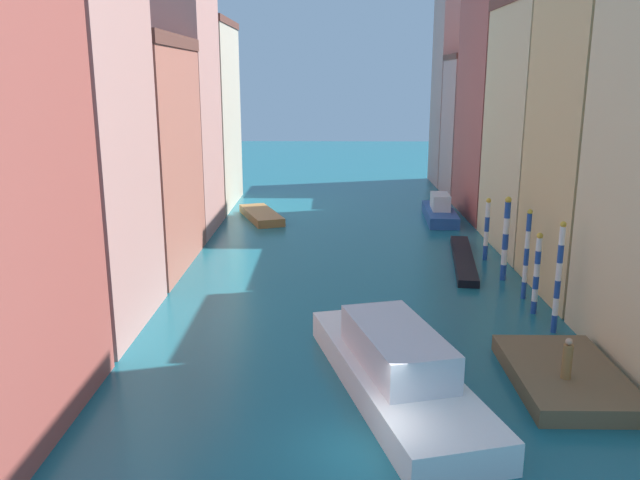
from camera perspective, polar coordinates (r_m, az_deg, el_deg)
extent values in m
plane|color=#196070|center=(43.98, 2.53, -0.91)|extent=(154.00, 154.00, 0.00)
cube|color=tan|center=(31.62, -22.82, 6.07)|extent=(7.83, 8.34, 15.15)
cube|color=#C6705B|center=(41.02, -17.18, 6.66)|extent=(7.83, 10.75, 13.03)
cube|color=brown|center=(40.77, -17.91, 16.29)|extent=(7.99, 10.97, 0.74)
cube|color=tan|center=(50.13, -13.99, 11.45)|extent=(7.83, 8.43, 18.84)
cube|color=beige|center=(60.05, -11.45, 10.46)|extent=(7.83, 10.64, 15.68)
cube|color=brown|center=(60.12, -11.84, 18.21)|extent=(7.99, 10.85, 0.58)
cube|color=#DBB77A|center=(37.29, 25.29, 9.13)|extent=(7.83, 8.49, 18.02)
cube|color=beige|center=(46.25, 20.34, 8.98)|extent=(7.83, 10.13, 15.90)
cube|color=#B25147|center=(56.41, 16.97, 12.86)|extent=(7.83, 10.68, 21.48)
cube|color=tan|center=(65.64, 14.48, 9.40)|extent=(7.83, 7.03, 12.98)
cube|color=brown|center=(65.48, 14.86, 15.30)|extent=(7.99, 7.17, 0.54)
cube|color=tan|center=(72.82, 13.27, 12.66)|extent=(7.83, 7.15, 19.99)
cube|color=brown|center=(26.90, 20.74, -11.14)|extent=(3.98, 6.53, 0.67)
cylinder|color=olive|center=(25.70, 20.89, -9.95)|extent=(0.36, 0.36, 1.30)
sphere|color=tan|center=(25.40, 21.05, -8.34)|extent=(0.26, 0.26, 0.26)
cylinder|color=#1E479E|center=(31.87, 19.88, -6.92)|extent=(0.26, 0.26, 0.83)
cylinder|color=white|center=(31.59, 20.00, -5.51)|extent=(0.26, 0.26, 0.83)
cylinder|color=#1E479E|center=(31.33, 20.13, -4.08)|extent=(0.26, 0.26, 0.83)
cylinder|color=white|center=(31.10, 20.26, -2.62)|extent=(0.26, 0.26, 0.83)
cylinder|color=#1E479E|center=(30.88, 20.39, -1.15)|extent=(0.26, 0.26, 0.83)
cylinder|color=white|center=(30.68, 20.52, 0.35)|extent=(0.26, 0.26, 0.83)
sphere|color=gold|center=(30.57, 20.61, 1.29)|extent=(0.28, 0.28, 0.28)
cylinder|color=#1E479E|center=(34.02, 18.28, -5.63)|extent=(0.28, 0.28, 0.64)
cylinder|color=white|center=(33.82, 18.36, -4.60)|extent=(0.28, 0.28, 0.64)
cylinder|color=#1E479E|center=(33.62, 18.44, -3.56)|extent=(0.28, 0.28, 0.64)
cylinder|color=white|center=(33.44, 18.53, -2.51)|extent=(0.28, 0.28, 0.64)
cylinder|color=#1E479E|center=(33.27, 18.62, -1.44)|extent=(0.28, 0.28, 0.64)
cylinder|color=white|center=(33.11, 18.70, -0.37)|extent=(0.28, 0.28, 0.64)
sphere|color=gold|center=(33.01, 18.76, 0.36)|extent=(0.31, 0.31, 0.31)
cylinder|color=#1E479E|center=(36.04, 17.47, -4.22)|extent=(0.25, 0.25, 0.92)
cylinder|color=white|center=(35.77, 17.57, -2.83)|extent=(0.25, 0.25, 0.92)
cylinder|color=#1E479E|center=(35.53, 17.68, -1.41)|extent=(0.25, 0.25, 0.92)
cylinder|color=white|center=(35.30, 17.79, 0.03)|extent=(0.25, 0.25, 0.92)
cylinder|color=#1E479E|center=(35.10, 17.91, 1.48)|extent=(0.25, 0.25, 0.92)
sphere|color=gold|center=(34.99, 17.98, 2.38)|extent=(0.28, 0.28, 0.28)
cylinder|color=#1E479E|center=(38.98, 15.80, -2.73)|extent=(0.34, 0.34, 0.91)
cylinder|color=white|center=(38.73, 15.89, -1.44)|extent=(0.34, 0.34, 0.91)
cylinder|color=#1E479E|center=(38.50, 15.98, -0.13)|extent=(0.34, 0.34, 0.91)
cylinder|color=white|center=(38.30, 16.07, 1.20)|extent=(0.34, 0.34, 0.91)
cylinder|color=#1E479E|center=(38.11, 16.17, 2.54)|extent=(0.34, 0.34, 0.91)
sphere|color=gold|center=(38.00, 16.23, 3.41)|extent=(0.37, 0.37, 0.37)
cylinder|color=#1E479E|center=(42.92, 14.32, -1.08)|extent=(0.29, 0.29, 0.94)
cylinder|color=white|center=(42.69, 14.40, 0.13)|extent=(0.29, 0.29, 0.94)
cylinder|color=#1E479E|center=(42.48, 14.48, 1.36)|extent=(0.29, 0.29, 0.94)
cylinder|color=white|center=(42.29, 14.55, 2.60)|extent=(0.29, 0.29, 0.94)
sphere|color=gold|center=(42.18, 14.60, 3.38)|extent=(0.32, 0.32, 0.32)
cube|color=white|center=(24.80, 6.65, -11.91)|extent=(6.43, 12.48, 1.11)
cube|color=silver|center=(24.28, 6.74, -9.27)|extent=(3.98, 6.28, 1.38)
cube|color=black|center=(42.02, 12.49, -1.64)|extent=(2.64, 10.61, 0.45)
cube|color=olive|center=(53.82, -5.19, 2.19)|extent=(4.42, 7.34, 0.65)
cube|color=#234C93|center=(54.24, 10.48, 2.23)|extent=(2.70, 7.83, 0.89)
cube|color=silver|center=(54.03, 10.53, 3.34)|extent=(1.54, 3.01, 1.25)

